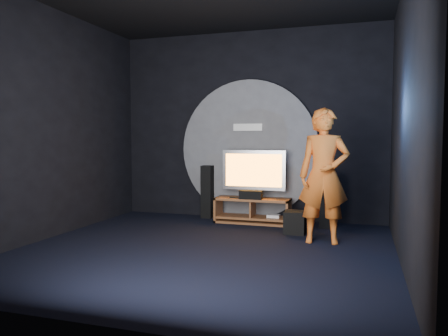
{
  "coord_description": "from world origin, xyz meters",
  "views": [
    {
      "loc": [
        2.03,
        -5.48,
        1.53
      ],
      "look_at": [
        -0.04,
        1.05,
        1.05
      ],
      "focal_mm": 35.0,
      "sensor_mm": 36.0,
      "label": 1
    }
  ],
  "objects_px": {
    "player": "(324,176)",
    "subwoofer": "(295,222)",
    "tower_speaker_left": "(207,192)",
    "tower_speaker_right": "(326,199)",
    "tv": "(254,172)",
    "media_console": "(253,212)"
  },
  "relations": [
    {
      "from": "tower_speaker_left",
      "to": "subwoofer",
      "type": "height_order",
      "value": "tower_speaker_left"
    },
    {
      "from": "tv",
      "to": "subwoofer",
      "type": "bearing_deg",
      "value": -39.78
    },
    {
      "from": "tv",
      "to": "player",
      "type": "relative_size",
      "value": 0.59
    },
    {
      "from": "media_console",
      "to": "tower_speaker_right",
      "type": "xyz_separation_m",
      "value": [
        1.27,
        -0.05,
        0.3
      ]
    },
    {
      "from": "tv",
      "to": "player",
      "type": "bearing_deg",
      "value": -41.55
    },
    {
      "from": "media_console",
      "to": "tower_speaker_left",
      "type": "xyz_separation_m",
      "value": [
        -0.96,
        0.25,
        0.3
      ]
    },
    {
      "from": "tv",
      "to": "player",
      "type": "xyz_separation_m",
      "value": [
        1.33,
        -1.18,
        0.06
      ]
    },
    {
      "from": "tower_speaker_left",
      "to": "tower_speaker_right",
      "type": "bearing_deg",
      "value": -7.56
    },
    {
      "from": "subwoofer",
      "to": "media_console",
      "type": "bearing_deg",
      "value": 142.76
    },
    {
      "from": "media_console",
      "to": "tower_speaker_left",
      "type": "bearing_deg",
      "value": 165.42
    },
    {
      "from": "media_console",
      "to": "player",
      "type": "relative_size",
      "value": 0.68
    },
    {
      "from": "media_console",
      "to": "tower_speaker_left",
      "type": "relative_size",
      "value": 1.34
    },
    {
      "from": "tv",
      "to": "tower_speaker_left",
      "type": "distance_m",
      "value": 1.05
    },
    {
      "from": "tower_speaker_right",
      "to": "player",
      "type": "height_order",
      "value": "player"
    },
    {
      "from": "tower_speaker_left",
      "to": "tower_speaker_right",
      "type": "height_order",
      "value": "same"
    },
    {
      "from": "player",
      "to": "subwoofer",
      "type": "bearing_deg",
      "value": 129.77
    },
    {
      "from": "tower_speaker_right",
      "to": "tower_speaker_left",
      "type": "bearing_deg",
      "value": 172.44
    },
    {
      "from": "tv",
      "to": "tower_speaker_right",
      "type": "bearing_deg",
      "value": -5.09
    },
    {
      "from": "media_console",
      "to": "tower_speaker_right",
      "type": "height_order",
      "value": "tower_speaker_right"
    },
    {
      "from": "tower_speaker_right",
      "to": "subwoofer",
      "type": "distance_m",
      "value": 0.8
    },
    {
      "from": "tv",
      "to": "tower_speaker_left",
      "type": "bearing_deg",
      "value": 169.17
    },
    {
      "from": "tower_speaker_right",
      "to": "player",
      "type": "distance_m",
      "value": 1.17
    }
  ]
}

